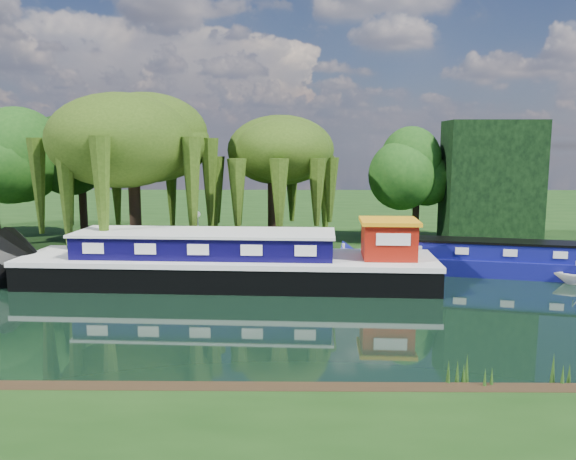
{
  "coord_description": "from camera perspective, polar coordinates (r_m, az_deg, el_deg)",
  "views": [
    {
      "loc": [
        6.24,
        -22.47,
        6.84
      ],
      "look_at": [
        5.95,
        4.46,
        2.8
      ],
      "focal_mm": 35.0,
      "sensor_mm": 36.0,
      "label": 1
    }
  ],
  "objects": [
    {
      "name": "ground",
      "position": [
        24.31,
        -14.43,
        -8.09
      ],
      "size": [
        120.0,
        120.0,
        0.0
      ],
      "primitive_type": "plane",
      "color": "black"
    },
    {
      "name": "far_bank",
      "position": [
        57.2,
        -5.64,
        1.86
      ],
      "size": [
        120.0,
        52.0,
        0.45
      ],
      "primitive_type": "cube",
      "color": "black",
      "rests_on": "ground"
    },
    {
      "name": "dutch_barge",
      "position": [
        28.19,
        -5.75,
        -3.32
      ],
      "size": [
        20.7,
        5.67,
        4.32
      ],
      "rotation": [
        0.0,
        0.0,
        -0.05
      ],
      "color": "black",
      "rests_on": "ground"
    },
    {
      "name": "narrowboat",
      "position": [
        32.04,
        19.24,
        -2.98
      ],
      "size": [
        13.85,
        5.25,
        2.0
      ],
      "rotation": [
        0.0,
        0.0,
        -0.22
      ],
      "color": "navy",
      "rests_on": "ground"
    },
    {
      "name": "red_dinghy",
      "position": [
        32.96,
        -24.56,
        -4.23
      ],
      "size": [
        3.59,
        2.69,
        0.71
      ],
      "primitive_type": "imported",
      "rotation": [
        0.0,
        0.0,
        1.5
      ],
      "color": "maroon",
      "rests_on": "ground"
    },
    {
      "name": "willow_left",
      "position": [
        34.49,
        -15.52,
        8.48
      ],
      "size": [
        7.52,
        7.52,
        9.01
      ],
      "color": "black",
      "rests_on": "far_bank"
    },
    {
      "name": "willow_right",
      "position": [
        35.33,
        -1.52,
        7.02
      ],
      "size": [
        6.14,
        6.14,
        7.48
      ],
      "color": "black",
      "rests_on": "far_bank"
    },
    {
      "name": "tree_far_mid",
      "position": [
        41.51,
        -20.31,
        6.53
      ],
      "size": [
        4.71,
        4.71,
        7.7
      ],
      "color": "black",
      "rests_on": "far_bank"
    },
    {
      "name": "tree_far_right",
      "position": [
        38.33,
        12.98,
        5.54
      ],
      "size": [
        4.01,
        4.01,
        6.56
      ],
      "color": "black",
      "rests_on": "far_bank"
    },
    {
      "name": "conifer_hedge",
      "position": [
        38.71,
        19.94,
        4.49
      ],
      "size": [
        6.0,
        3.0,
        8.0
      ],
      "primitive_type": "cube",
      "color": "black",
      "rests_on": "far_bank"
    },
    {
      "name": "lamppost",
      "position": [
        33.76,
        -9.17,
        0.9
      ],
      "size": [
        0.36,
        0.36,
        2.56
      ],
      "color": "silver",
      "rests_on": "far_bank"
    },
    {
      "name": "mooring_posts",
      "position": [
        32.14,
        -11.5,
        -2.2
      ],
      "size": [
        19.16,
        0.16,
        1.0
      ],
      "color": "silver",
      "rests_on": "far_bank"
    },
    {
      "name": "reeds_near",
      "position": [
        16.18,
        2.91,
        -14.36
      ],
      "size": [
        33.7,
        1.5,
        1.1
      ],
      "color": "#1E4211",
      "rests_on": "ground"
    }
  ]
}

